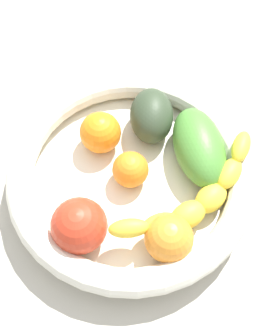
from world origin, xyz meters
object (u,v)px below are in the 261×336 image
at_px(mango_green, 199,147).
at_px(orange_front, 100,133).
at_px(orange_mid_right, 132,168).
at_px(banana_draped_left, 196,199).
at_px(tomato_red, 79,226).
at_px(avocado_dark, 151,116).
at_px(fruit_bowl, 130,175).
at_px(orange_mid_left, 169,238).

bearing_deg(mango_green, orange_front, -69.09).
bearing_deg(orange_mid_right, banana_draped_left, 90.34).
bearing_deg(orange_mid_right, tomato_red, -5.76).
xyz_separation_m(avocado_dark, mango_green, (0.01, 0.08, -0.00)).
bearing_deg(avocado_dark, mango_green, 81.78).
xyz_separation_m(fruit_bowl, orange_mid_right, (-0.00, 0.00, 0.02)).
xyz_separation_m(banana_draped_left, mango_green, (-0.08, -0.03, -0.00)).
bearing_deg(orange_mid_right, mango_green, 139.41).
relative_size(banana_draped_left, tomato_red, 3.22).
bearing_deg(orange_front, orange_mid_left, 60.80).
bearing_deg(tomato_red, avocado_dark, -177.73).
xyz_separation_m(fruit_bowl, avocado_dark, (-0.09, -0.02, 0.02)).
height_order(orange_front, orange_mid_left, orange_mid_left).
relative_size(banana_draped_left, avocado_dark, 2.62).
height_order(orange_front, tomato_red, tomato_red).
xyz_separation_m(banana_draped_left, orange_mid_right, (0.00, -0.10, -0.01)).
xyz_separation_m(banana_draped_left, avocado_dark, (-0.09, -0.12, 0.00)).
xyz_separation_m(orange_mid_right, avocado_dark, (-0.09, -0.02, 0.01)).
bearing_deg(fruit_bowl, orange_front, -112.33).
xyz_separation_m(orange_front, orange_mid_left, (0.09, 0.16, 0.00)).
bearing_deg(orange_mid_right, avocado_dark, -167.83).
distance_m(orange_front, avocado_dark, 0.08).
bearing_deg(banana_draped_left, orange_mid_left, -4.23).
xyz_separation_m(orange_front, mango_green, (-0.05, 0.13, 0.00)).
bearing_deg(avocado_dark, tomato_red, 2.27).
distance_m(orange_front, mango_green, 0.14).
relative_size(orange_front, orange_mid_right, 1.19).
height_order(banana_draped_left, mango_green, mango_green).
relative_size(fruit_bowl, tomato_red, 4.77).
relative_size(avocado_dark, mango_green, 0.69).
bearing_deg(orange_mid_left, orange_front, -119.20).
bearing_deg(orange_mid_left, avocado_dark, -143.79).
distance_m(tomato_red, avocado_dark, 0.20).
distance_m(orange_front, orange_mid_right, 0.07).
xyz_separation_m(orange_front, orange_mid_right, (0.03, 0.07, -0.00)).
relative_size(orange_front, orange_mid_left, 0.97).
height_order(fruit_bowl, banana_draped_left, banana_draped_left).
xyz_separation_m(fruit_bowl, banana_draped_left, (-0.00, 0.10, 0.02)).
relative_size(tomato_red, mango_green, 0.56).
bearing_deg(mango_green, orange_mid_left, 11.21).
distance_m(fruit_bowl, orange_mid_right, 0.02).
relative_size(banana_draped_left, mango_green, 1.80).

